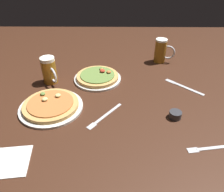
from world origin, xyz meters
The scene contains 10 objects.
ground_plane centered at (0.00, 0.00, -0.01)m, with size 2.40×2.40×0.03m, color #3D2114.
pizza_plate_near centered at (-0.30, -0.08, 0.02)m, with size 0.31×0.31×0.05m.
pizza_plate_far centered at (-0.09, 0.20, 0.02)m, with size 0.28×0.28×0.05m.
beer_mug_dark centered at (-0.36, 0.17, 0.08)m, with size 0.10×0.12×0.15m.
beer_mug_amber centered at (0.32, 0.45, 0.08)m, with size 0.13×0.08×0.16m.
ramekin_sauce centered at (0.30, -0.14, 0.02)m, with size 0.06×0.06×0.03m, color #333338.
napkin_folded centered at (-0.38, -0.41, 0.00)m, with size 0.15×0.15×0.01m, color white.
fork_left centered at (-0.03, -0.14, 0.00)m, with size 0.16×0.19×0.01m.
knife_right centered at (0.41, 0.12, 0.00)m, with size 0.19×0.18×0.01m.
fork_spare centered at (0.40, -0.33, 0.00)m, with size 0.20×0.05×0.01m.
Camera 1 is at (0.01, -0.94, 0.68)m, focal length 35.66 mm.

